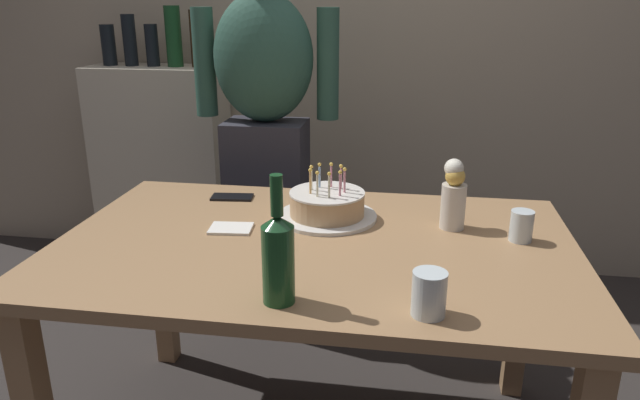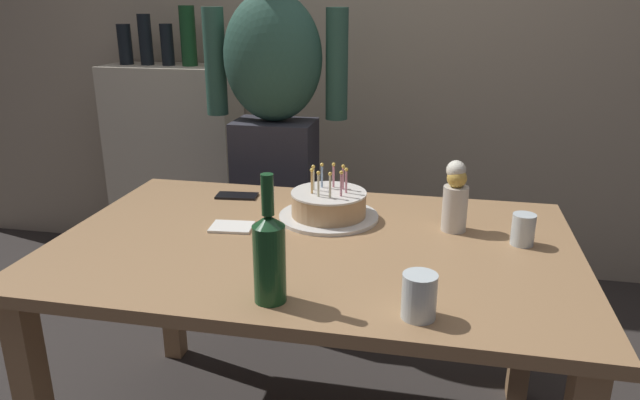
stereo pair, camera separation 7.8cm
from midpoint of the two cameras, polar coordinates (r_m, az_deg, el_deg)
The scene contains 11 objects.
back_wall at distance 3.12m, azimuth 3.66°, elevation 16.94°, with size 5.20×0.10×2.60m, color tan.
dining_table at distance 1.75m, azimuth -1.77°, elevation -6.91°, with size 1.50×0.96×0.74m.
birthday_cake at distance 1.87m, azimuth -0.50°, elevation -0.59°, with size 0.32×0.32×0.17m.
water_glass_near at distance 1.33m, azimuth 8.85°, elevation -8.97°, with size 0.08×0.08×0.10m, color silver.
water_glass_far at distance 1.78m, azimuth 17.76°, elevation -2.42°, with size 0.07×0.07×0.09m, color silver.
wine_bottle at distance 1.34m, azimuth -5.74°, elevation -5.41°, with size 0.08×0.08×0.31m.
cell_phone at distance 2.10m, azimuth -9.56°, elevation 0.27°, with size 0.14×0.07×0.01m, color black.
napkin_stack at distance 1.82m, azimuth -9.84°, elevation -2.74°, with size 0.13×0.10×0.01m, color white.
flower_vase at distance 1.81m, azimuth 11.63°, elevation 0.76°, with size 0.08×0.09×0.21m.
person_man_bearded at distance 2.51m, azimuth -6.19°, elevation 6.54°, with size 0.61×0.27×1.66m.
shelf_cabinet at distance 3.30m, azimuth -15.63°, elevation 3.29°, with size 0.69×0.30×1.37m.
Camera 1 is at (0.26, -1.56, 1.41)m, focal length 33.05 mm.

